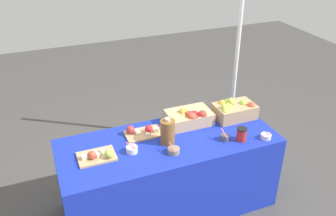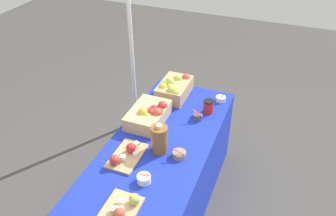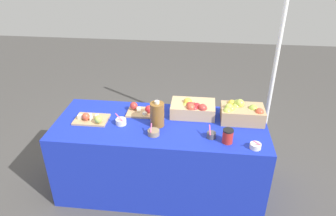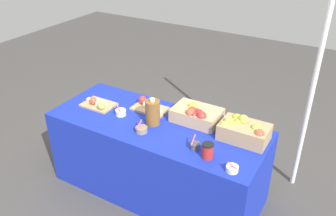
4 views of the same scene
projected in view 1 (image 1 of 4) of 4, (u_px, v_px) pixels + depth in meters
ground_plane at (169, 204)px, 3.48m from camera, size 10.00×10.00×0.00m
table at (169, 174)px, 3.30m from camera, size 1.90×0.76×0.74m
apple_crate_left at (234, 110)px, 3.43m from camera, size 0.38×0.25×0.19m
apple_crate_middle at (190, 117)px, 3.33m from camera, size 0.41×0.27×0.16m
cutting_board_front at (98, 156)px, 2.89m from camera, size 0.30×0.21×0.09m
cutting_board_back at (142, 132)px, 3.19m from camera, size 0.33×0.20×0.09m
sample_bowl_near at (132, 149)px, 2.96m from camera, size 0.10×0.09×0.11m
sample_bowl_mid at (225, 137)px, 3.11m from camera, size 0.08×0.09×0.10m
sample_bowl_far at (174, 151)px, 2.95m from camera, size 0.10×0.10×0.09m
sample_bowl_extra at (266, 136)px, 3.14m from camera, size 0.09×0.09×0.09m
cider_jug at (168, 132)px, 3.04m from camera, size 0.12×0.12×0.24m
coffee_cup at (241, 134)px, 3.10m from camera, size 0.09×0.09×0.12m
tent_pole at (237, 51)px, 3.88m from camera, size 0.04×0.04×2.30m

